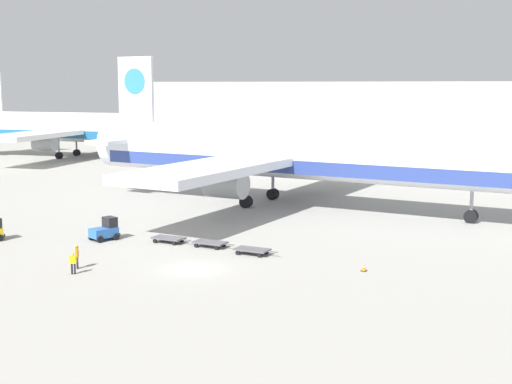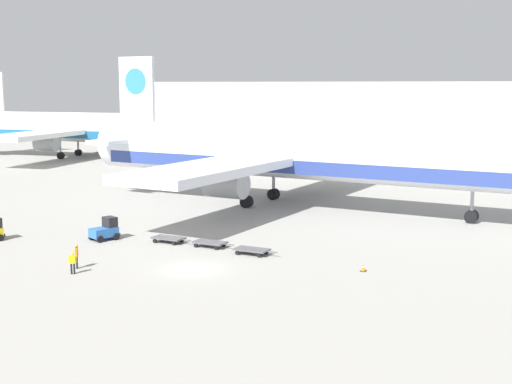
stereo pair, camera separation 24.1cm
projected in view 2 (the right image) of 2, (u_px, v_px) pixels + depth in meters
ground_plane at (193, 269)px, 52.90m from camera, size 400.00×400.00×0.00m
terminal_building at (392, 125)px, 117.51m from camera, size 90.00×18.20×14.00m
airplane_main at (287, 154)px, 79.72m from camera, size 58.07×48.11×17.00m
airplane_distant at (83, 128)px, 132.18m from camera, size 53.86×45.50×15.90m
baggage_tug_foreground at (105, 230)px, 62.88m from camera, size 2.26×2.76×2.00m
baggage_dolly_lead at (169, 238)px, 61.81m from camera, size 3.72×1.57×0.48m
baggage_dolly_second at (210, 243)px, 60.08m from camera, size 3.72×1.57×0.48m
baggage_dolly_third at (252, 250)px, 57.49m from camera, size 3.72×1.57×0.48m
ground_crew_near at (73, 261)px, 51.50m from camera, size 0.46×0.40×1.66m
ground_crew_far at (77, 254)px, 53.06m from camera, size 0.43×0.43×1.85m
traffic_cone_near at (363, 268)px, 52.36m from camera, size 0.40×0.40×0.57m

